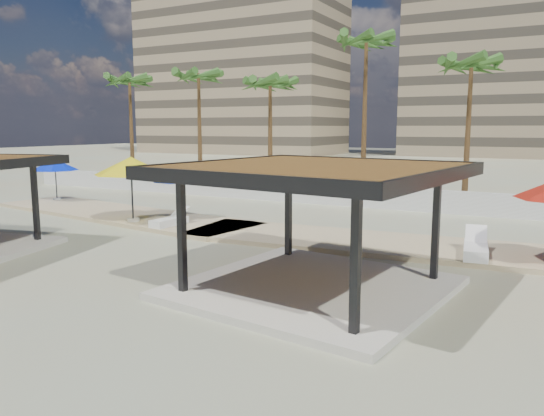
{
  "coord_description": "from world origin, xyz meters",
  "views": [
    {
      "loc": [
        7.43,
        -12.01,
        4.4
      ],
      "look_at": [
        -1.94,
        5.31,
        1.4
      ],
      "focal_mm": 35.0,
      "sensor_mm": 36.0,
      "label": 1
    }
  ],
  "objects": [
    {
      "name": "umbrella_b",
      "position": [
        -9.38,
        5.8,
        2.7
      ],
      "size": [
        3.96,
        3.96,
        2.93
      ],
      "rotation": [
        0.0,
        0.0,
        -0.23
      ],
      "color": "beige",
      "rests_on": "promenade"
    },
    {
      "name": "palm_e",
      "position": [
        3.0,
        18.4,
        7.42
      ],
      "size": [
        3.0,
        3.0,
        8.54
      ],
      "color": "brown",
      "rests_on": "ground"
    },
    {
      "name": "palm_d",
      "position": [
        -3.0,
        18.9,
        9.03
      ],
      "size": [
        3.0,
        3.0,
        10.26
      ],
      "color": "brown",
      "rests_on": "ground"
    },
    {
      "name": "palm_b",
      "position": [
        -15.0,
        18.7,
        7.63
      ],
      "size": [
        3.0,
        3.0,
        8.77
      ],
      "color": "brown",
      "rests_on": "ground"
    },
    {
      "name": "palm_c",
      "position": [
        -9.0,
        18.1,
        6.89
      ],
      "size": [
        3.0,
        3.0,
        7.98
      ],
      "color": "brown",
      "rests_on": "ground"
    },
    {
      "name": "promenade",
      "position": [
        2.0,
        7.67,
        0.06
      ],
      "size": [
        44.45,
        7.97,
        0.24
      ],
      "color": "#C6B284",
      "rests_on": "ground"
    },
    {
      "name": "pavilion_central",
      "position": [
        1.81,
        0.72,
        2.06
      ],
      "size": [
        7.6,
        7.6,
        3.46
      ],
      "rotation": [
        0.0,
        0.0,
        -0.12
      ],
      "color": "beige",
      "rests_on": "ground"
    },
    {
      "name": "ground",
      "position": [
        0.0,
        0.0,
        0.0
      ],
      "size": [
        200.0,
        200.0,
        0.0
      ],
      "primitive_type": "plane",
      "color": "tan",
      "rests_on": "ground"
    },
    {
      "name": "umbrella_f",
      "position": [
        -8.38,
        7.94,
        2.17
      ],
      "size": [
        3.32,
        3.32,
        2.32
      ],
      "rotation": [
        0.0,
        0.0,
        0.34
      ],
      "color": "beige",
      "rests_on": "promenade"
    },
    {
      "name": "building_mid",
      "position": [
        4.0,
        78.0,
        14.27
      ],
      "size": [
        38.0,
        16.0,
        30.4
      ],
      "color": "#847259",
      "rests_on": "ground"
    },
    {
      "name": "boundary_wall",
      "position": [
        0.0,
        16.0,
        0.6
      ],
      "size": [
        56.0,
        0.3,
        1.2
      ],
      "primitive_type": "cube",
      "color": "silver",
      "rests_on": "ground"
    },
    {
      "name": "lounger_a",
      "position": [
        -7.3,
        5.85,
        0.36
      ],
      "size": [
        0.75,
        2.01,
        0.75
      ],
      "rotation": [
        0.0,
        0.0,
        1.52
      ],
      "color": "white",
      "rests_on": "promenade"
    },
    {
      "name": "lounger_b",
      "position": [
        5.21,
        6.33,
        0.39
      ],
      "size": [
        1.03,
        2.35,
        0.86
      ],
      "rotation": [
        0.0,
        0.0,
        1.71
      ],
      "color": "white",
      "rests_on": "promenade"
    },
    {
      "name": "building_west",
      "position": [
        -42.0,
        68.0,
        15.27
      ],
      "size": [
        34.0,
        16.0,
        32.4
      ],
      "color": "#937F60",
      "rests_on": "ground"
    },
    {
      "name": "umbrella_a",
      "position": [
        -18.5,
        9.2,
        2.23
      ],
      "size": [
        2.81,
        2.81,
        2.39
      ],
      "rotation": [
        0.0,
        0.0,
        -0.05
      ],
      "color": "beige",
      "rests_on": "promenade"
    },
    {
      "name": "palm_a",
      "position": [
        -21.0,
        18.3,
        7.51
      ],
      "size": [
        3.0,
        3.0,
        8.63
      ],
      "color": "brown",
      "rests_on": "ground"
    }
  ]
}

